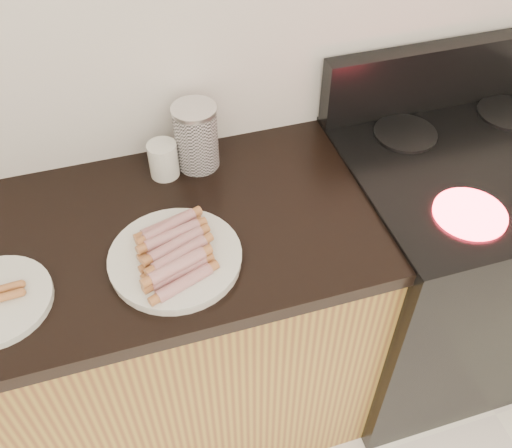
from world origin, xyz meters
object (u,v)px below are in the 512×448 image
object	(u,v)px
canister	(196,137)
mug	(163,160)
stove	(450,267)
main_plate	(176,259)

from	to	relation	value
canister	mug	bearing A→B (deg)	-171.06
stove	main_plate	xyz separation A→B (m)	(-0.89, -0.10, 0.45)
stove	canister	xyz separation A→B (m)	(-0.76, 0.23, 0.54)
stove	canister	bearing A→B (deg)	163.09
stove	mug	size ratio (longest dim) A/B	9.36
canister	main_plate	bearing A→B (deg)	-111.61
stove	canister	world-z (taller)	canister
canister	mug	distance (m)	0.11
canister	mug	size ratio (longest dim) A/B	1.87
main_plate	canister	world-z (taller)	canister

